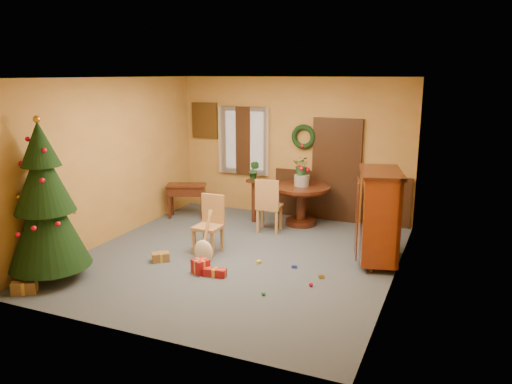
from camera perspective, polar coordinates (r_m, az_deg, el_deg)
The scene contains 21 objects.
room_envelope at distance 10.41m, azimuth 5.20°, elevation 3.14°, with size 5.50×5.50×5.50m.
dining_table at distance 9.96m, azimuth 5.20°, elevation -0.64°, with size 1.16×1.16×0.79m.
urn at distance 9.88m, azimuth 5.25°, elevation 1.33°, with size 0.30×0.30×0.22m, color slate.
centerpiece_plant at distance 9.82m, azimuth 5.28°, elevation 3.04°, with size 0.34×0.30×0.38m, color #1E4C23.
chair_near at distance 8.44m, azimuth -5.26°, elevation -3.43°, with size 0.43×0.43×0.98m.
chair_far at distance 9.44m, azimuth 1.44°, elevation -1.34°, with size 0.51×0.51×1.05m.
guitar at distance 8.08m, azimuth -6.06°, elevation -5.20°, with size 0.34×0.16×0.79m, color #F2E7CA, non-canonical shape.
plant_stand at distance 10.10m, azimuth -0.21°, elevation -0.45°, with size 0.34×0.34×0.87m.
stand_plant at distance 9.99m, azimuth -0.22°, elevation 2.48°, with size 0.22×0.17×0.39m, color #19471E.
christmas_tree at distance 7.74m, azimuth -22.94°, elevation -1.30°, with size 1.17×1.17×2.41m.
writing_desk at distance 10.54m, azimuth -7.94°, elevation -0.05°, with size 0.89×0.66×0.71m.
sideboard at distance 8.10m, azimuth 13.86°, elevation -2.45°, with size 0.89×1.29×1.50m.
gift_a at distance 7.73m, azimuth -24.93°, elevation -9.77°, with size 0.39×0.37×0.17m.
gift_b at distance 7.71m, azimuth -6.37°, elevation -8.43°, with size 0.29×0.29×0.22m.
gift_c at distance 8.27m, azimuth -10.84°, elevation -7.30°, with size 0.32×0.31×0.15m.
gift_d at distance 7.59m, azimuth -4.74°, elevation -9.14°, with size 0.35×0.18×0.12m.
toy_a at distance 7.90m, azimuth 4.39°, elevation -8.49°, with size 0.08×0.05×0.05m, color #283EAE.
toy_b at distance 6.96m, azimuth 0.86°, elevation -11.51°, with size 0.06×0.06×0.06m, color #278F46.
toy_c at distance 8.05m, azimuth 0.32°, elevation -8.01°, with size 0.08×0.05×0.05m, color yellow.
toy_d at distance 7.27m, azimuth 6.30°, elevation -10.46°, with size 0.06×0.06×0.06m, color red.
toy_e at distance 7.57m, azimuth 7.47°, elevation -9.56°, with size 0.08×0.05×0.05m, color gold.
Camera 1 is at (3.31, -7.06, 2.97)m, focal length 35.00 mm.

